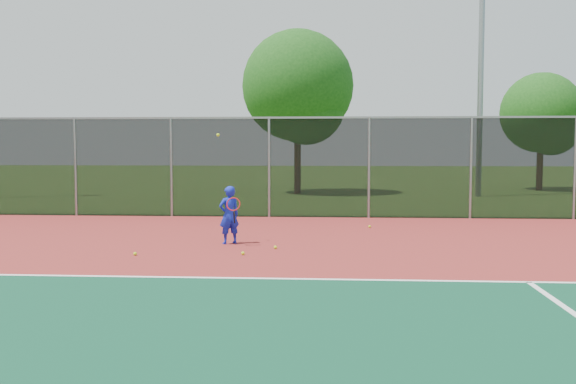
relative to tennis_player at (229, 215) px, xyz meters
name	(u,v)px	position (x,y,z in m)	size (l,w,h in m)	color
ground	(431,338)	(3.38, -6.68, -0.67)	(120.00, 120.00, 0.00)	#2F5317
court_apron	(409,296)	(3.38, -4.68, -0.66)	(30.00, 20.00, 0.02)	maroon
fence_back	(369,166)	(3.38, 5.32, 0.90)	(30.00, 0.06, 3.03)	black
tennis_player	(229,215)	(0.00, 0.00, 0.00)	(0.59, 0.67, 2.44)	#1324BB
practice_ball_0	(243,253)	(0.50, -1.43, -0.61)	(0.07, 0.07, 0.07)	#C3EC1B
practice_ball_3	(135,254)	(-1.62, -1.63, -0.61)	(0.07, 0.07, 0.07)	#C3EC1B
practice_ball_5	(370,226)	(3.27, 2.95, -0.61)	(0.07, 0.07, 0.07)	#C3EC1B
practice_ball_6	(275,247)	(1.08, -0.65, -0.61)	(0.07, 0.07, 0.07)	#C3EC1B
floodlight_n	(482,33)	(8.54, 13.82, 6.21)	(0.90, 0.40, 12.20)	gray
tree_back_left	(300,91)	(0.84, 15.01, 3.96)	(5.02, 5.02, 7.37)	#3A2315
tree_back_mid	(544,117)	(12.47, 17.81, 2.90)	(3.87, 3.87, 5.68)	#3A2315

